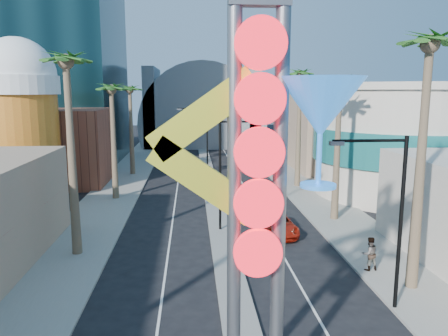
% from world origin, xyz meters
% --- Properties ---
extents(sidewalk_west, '(5.00, 100.00, 0.15)m').
position_xyz_m(sidewalk_west, '(-9.50, 35.00, 0.07)').
color(sidewalk_west, gray).
rests_on(sidewalk_west, ground).
extents(sidewalk_east, '(5.00, 100.00, 0.15)m').
position_xyz_m(sidewalk_east, '(9.50, 35.00, 0.07)').
color(sidewalk_east, gray).
rests_on(sidewalk_east, ground).
extents(median, '(1.60, 84.00, 0.15)m').
position_xyz_m(median, '(0.00, 38.00, 0.07)').
color(median, gray).
rests_on(median, ground).
extents(brick_filler_west, '(10.00, 10.00, 8.00)m').
position_xyz_m(brick_filler_west, '(-16.00, 38.00, 4.00)').
color(brick_filler_west, brown).
rests_on(brick_filler_west, ground).
extents(filler_east, '(10.00, 20.00, 10.00)m').
position_xyz_m(filler_east, '(16.00, 48.00, 5.00)').
color(filler_east, tan).
rests_on(filler_east, ground).
extents(beer_mug, '(7.00, 7.00, 14.50)m').
position_xyz_m(beer_mug, '(-17.00, 30.00, 7.84)').
color(beer_mug, '#C84F1A').
rests_on(beer_mug, ground).
extents(turquoise_building, '(16.60, 16.60, 10.60)m').
position_xyz_m(turquoise_building, '(18.00, 30.00, 5.25)').
color(turquoise_building, beige).
rests_on(turquoise_building, ground).
extents(canopy, '(22.00, 16.00, 22.00)m').
position_xyz_m(canopy, '(0.00, 72.00, 4.31)').
color(canopy, slate).
rests_on(canopy, ground).
extents(neon_sign, '(6.53, 2.60, 12.55)m').
position_xyz_m(neon_sign, '(0.82, 2.96, 7.31)').
color(neon_sign, gray).
rests_on(neon_sign, ground).
extents(streetlight_0, '(3.79, 0.25, 8.00)m').
position_xyz_m(streetlight_0, '(0.55, 20.00, 4.88)').
color(streetlight_0, black).
rests_on(streetlight_0, ground).
extents(streetlight_1, '(3.79, 0.25, 8.00)m').
position_xyz_m(streetlight_1, '(-0.55, 44.00, 4.88)').
color(streetlight_1, black).
rests_on(streetlight_1, ground).
extents(streetlight_2, '(3.45, 0.25, 8.00)m').
position_xyz_m(streetlight_2, '(6.72, 8.00, 4.83)').
color(streetlight_2, black).
rests_on(streetlight_2, ground).
extents(palm_1, '(2.40, 2.40, 12.70)m').
position_xyz_m(palm_1, '(-9.00, 16.00, 10.82)').
color(palm_1, brown).
rests_on(palm_1, ground).
extents(palm_2, '(2.40, 2.40, 11.20)m').
position_xyz_m(palm_2, '(-9.00, 30.00, 9.48)').
color(palm_2, brown).
rests_on(palm_2, ground).
extents(palm_3, '(2.40, 2.40, 11.20)m').
position_xyz_m(palm_3, '(-9.00, 42.00, 9.48)').
color(palm_3, brown).
rests_on(palm_3, ground).
extents(palm_5, '(2.40, 2.40, 13.20)m').
position_xyz_m(palm_5, '(9.00, 10.00, 11.27)').
color(palm_5, brown).
rests_on(palm_5, ground).
extents(palm_6, '(2.40, 2.40, 11.70)m').
position_xyz_m(palm_6, '(9.00, 22.00, 9.93)').
color(palm_6, brown).
rests_on(palm_6, ground).
extents(palm_7, '(2.40, 2.40, 12.70)m').
position_xyz_m(palm_7, '(9.00, 34.00, 10.82)').
color(palm_7, brown).
rests_on(palm_7, ground).
extents(red_pickup, '(2.51, 5.08, 1.39)m').
position_xyz_m(red_pickup, '(3.91, 19.14, 0.69)').
color(red_pickup, '#B61E0E').
rests_on(red_pickup, ground).
extents(pedestrian_b, '(1.01, 0.84, 1.88)m').
position_xyz_m(pedestrian_b, '(7.69, 12.16, 1.09)').
color(pedestrian_b, gray).
rests_on(pedestrian_b, sidewalk_east).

